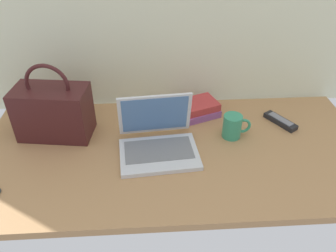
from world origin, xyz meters
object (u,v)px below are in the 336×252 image
book_stack (199,108)px  handbag (53,111)px  remote_control_near (280,121)px  laptop (158,140)px  coffee_mug (233,126)px

book_stack → handbag: bearing=-169.6°
handbag → book_stack: 0.65m
remote_control_near → handbag: 1.00m
laptop → book_stack: size_ratio=1.58×
laptop → coffee_mug: bearing=12.0°
handbag → book_stack: bearing=10.4°
laptop → remote_control_near: 0.58m
coffee_mug → remote_control_near: coffee_mug is taller
laptop → coffee_mug: (0.32, 0.07, 0.01)m
remote_control_near → handbag: size_ratio=0.48×
remote_control_near → laptop: bearing=-165.0°
remote_control_near → handbag: (-0.99, -0.02, 0.10)m
remote_control_near → book_stack: bearing=164.8°
coffee_mug → handbag: handbag is taller
coffee_mug → book_stack: bearing=123.9°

